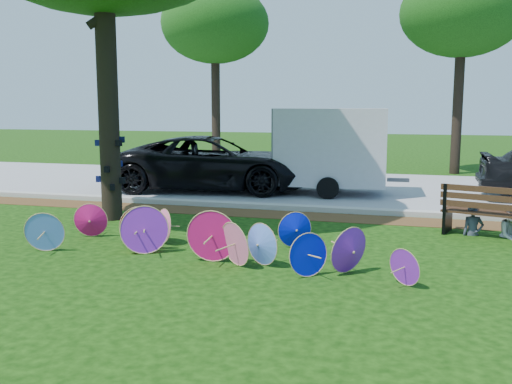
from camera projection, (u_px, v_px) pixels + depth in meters
ground at (191, 266)px, 8.90m from camera, size 90.00×90.00×0.00m
mulch_strip at (264, 214)px, 13.18m from camera, size 90.00×1.00×0.01m
curb at (272, 206)px, 13.84m from camera, size 90.00×0.30×0.12m
street at (304, 186)px, 17.80m from camera, size 90.00×8.00×0.01m
parasol_pile at (203, 236)px, 9.37m from camera, size 6.61×2.13×0.85m
black_van at (212, 164)px, 16.79m from camera, size 6.07×3.41×1.60m
cargo_trailer at (331, 146)px, 16.02m from camera, size 3.13×2.10×2.71m
park_bench at (494, 211)px, 10.81m from camera, size 2.02×1.23×0.99m
person_left at (474, 206)px, 10.94m from camera, size 0.48×0.38×1.14m
bg_trees at (437, 17)px, 21.18m from camera, size 20.84×6.18×7.40m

